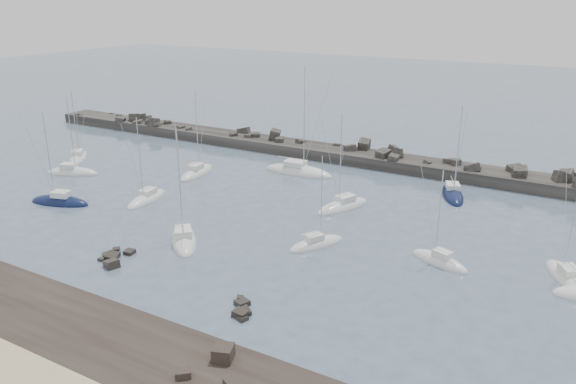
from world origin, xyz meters
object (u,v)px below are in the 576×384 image
(sailboat_2, at_px, (60,202))
(sailboat_10, at_px, (566,278))
(sailboat_1, at_px, (79,158))
(sailboat_4, at_px, (298,172))
(sailboat_0, at_px, (72,173))
(sailboat_8, at_px, (452,195))
(sailboat_7, at_px, (316,244))
(sailboat_3, at_px, (197,173))
(sailboat_6, at_px, (343,207))
(sailboat_5, at_px, (184,240))
(sailboat_9, at_px, (439,262))
(sailboat_13, at_px, (147,200))

(sailboat_2, distance_m, sailboat_10, 62.63)
(sailboat_1, distance_m, sailboat_4, 38.71)
(sailboat_0, xyz_separation_m, sailboat_8, (55.00, 19.55, -0.00))
(sailboat_0, distance_m, sailboat_1, 8.75)
(sailboat_1, bearing_deg, sailboat_7, -12.17)
(sailboat_4, distance_m, sailboat_10, 43.88)
(sailboat_2, bearing_deg, sailboat_3, 68.42)
(sailboat_7, bearing_deg, sailboat_6, 100.58)
(sailboat_5, xyz_separation_m, sailboat_6, (11.44, 18.96, -0.01))
(sailboat_9, bearing_deg, sailboat_0, 177.85)
(sailboat_13, bearing_deg, sailboat_6, 23.61)
(sailboat_6, height_order, sailboat_10, sailboat_6)
(sailboat_4, bearing_deg, sailboat_13, -119.60)
(sailboat_6, distance_m, sailboat_10, 28.48)
(sailboat_6, bearing_deg, sailboat_8, 46.16)
(sailboat_4, xyz_separation_m, sailboat_6, (12.59, -10.58, -0.01))
(sailboat_0, height_order, sailboat_8, sailboat_8)
(sailboat_4, height_order, sailboat_6, sailboat_4)
(sailboat_1, bearing_deg, sailboat_4, 17.70)
(sailboat_8, height_order, sailboat_9, sailboat_8)
(sailboat_1, bearing_deg, sailboat_13, -21.28)
(sailboat_4, xyz_separation_m, sailboat_8, (24.07, 1.37, -0.00))
(sailboat_5, bearing_deg, sailboat_0, 160.50)
(sailboat_2, bearing_deg, sailboat_1, 133.04)
(sailboat_0, relative_size, sailboat_8, 0.94)
(sailboat_1, xyz_separation_m, sailboat_9, (65.10, -8.63, 0.00))
(sailboat_2, bearing_deg, sailboat_5, -3.42)
(sailboat_1, xyz_separation_m, sailboat_5, (38.03, -17.77, 0.01))
(sailboat_7, xyz_separation_m, sailboat_9, (13.32, 2.54, 0.01))
(sailboat_13, bearing_deg, sailboat_9, 1.42)
(sailboat_5, relative_size, sailboat_10, 1.18)
(sailboat_2, bearing_deg, sailboat_7, 8.19)
(sailboat_7, height_order, sailboat_13, sailboat_13)
(sailboat_3, relative_size, sailboat_8, 1.00)
(sailboat_3, xyz_separation_m, sailboat_8, (37.79, 9.77, -0.00))
(sailboat_9, relative_size, sailboat_10, 0.91)
(sailboat_4, xyz_separation_m, sailboat_10, (40.19, -17.63, -0.01))
(sailboat_2, bearing_deg, sailboat_4, 52.60)
(sailboat_1, distance_m, sailboat_9, 65.67)
(sailboat_1, relative_size, sailboat_10, 1.08)
(sailboat_0, height_order, sailboat_7, sailboat_0)
(sailboat_0, bearing_deg, sailboat_5, -19.50)
(sailboat_4, xyz_separation_m, sailboat_5, (1.15, -29.54, 0.00))
(sailboat_9, height_order, sailboat_13, sailboat_13)
(sailboat_3, height_order, sailboat_6, sailboat_3)
(sailboat_6, height_order, sailboat_7, sailboat_6)
(sailboat_6, bearing_deg, sailboat_10, -14.33)
(sailboat_4, relative_size, sailboat_6, 1.32)
(sailboat_0, xyz_separation_m, sailboat_13, (18.77, -3.22, -0.01))
(sailboat_8, height_order, sailboat_13, sailboat_8)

